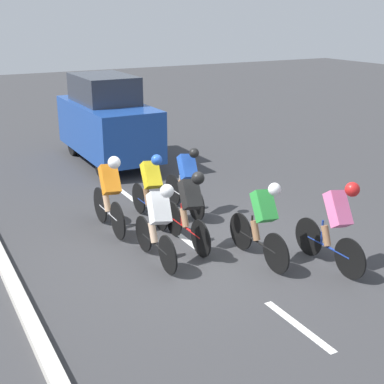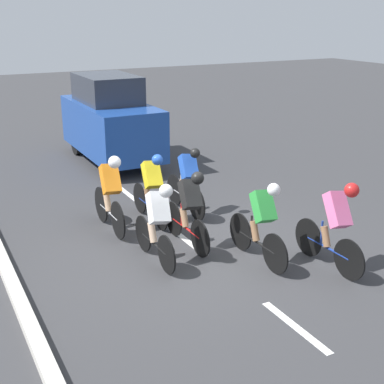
{
  "view_description": "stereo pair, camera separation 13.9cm",
  "coord_description": "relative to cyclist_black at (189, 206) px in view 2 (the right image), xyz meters",
  "views": [
    {
      "loc": [
        4.27,
        7.73,
        4.06
      ],
      "look_at": [
        -0.09,
        -0.3,
        0.95
      ],
      "focal_mm": 50.0,
      "sensor_mm": 36.0,
      "label": 1
    },
    {
      "loc": [
        4.15,
        7.79,
        4.06
      ],
      "look_at": [
        -0.09,
        -0.3,
        0.95
      ],
      "focal_mm": 50.0,
      "sensor_mm": 36.0,
      "label": 2
    }
  ],
  "objects": [
    {
      "name": "ground_plane",
      "position": [
        -0.08,
        0.07,
        -0.78
      ],
      "size": [
        60.0,
        60.0,
        0.0
      ],
      "primitive_type": "plane",
      "color": "#38383A"
    },
    {
      "name": "lane_stripe_near",
      "position": [
        -0.08,
        2.97,
        -0.77
      ],
      "size": [
        0.12,
        1.4,
        0.01
      ],
      "primitive_type": "cube",
      "color": "white",
      "rests_on": "ground"
    },
    {
      "name": "lane_stripe_mid",
      "position": [
        -0.08,
        -0.23,
        -0.77
      ],
      "size": [
        0.12,
        1.4,
        0.01
      ],
      "primitive_type": "cube",
      "color": "white",
      "rests_on": "ground"
    },
    {
      "name": "lane_stripe_far",
      "position": [
        -0.08,
        -3.43,
        -0.77
      ],
      "size": [
        0.12,
        1.4,
        0.01
      ],
      "primitive_type": "cube",
      "color": "white",
      "rests_on": "ground"
    },
    {
      "name": "curb",
      "position": [
        3.12,
        -0.23,
        -0.71
      ],
      "size": [
        0.2,
        23.78,
        0.14
      ],
      "primitive_type": "cube",
      "color": "beige",
      "rests_on": "ground"
    },
    {
      "name": "cyclist_black",
      "position": [
        0.0,
        0.0,
        0.0
      ],
      "size": [
        0.38,
        1.71,
        1.47
      ],
      "color": "black",
      "rests_on": "ground"
    },
    {
      "name": "cyclist_green",
      "position": [
        -0.78,
        1.1,
        -0.01
      ],
      "size": [
        0.38,
        1.71,
        1.47
      ],
      "color": "black",
      "rests_on": "ground"
    },
    {
      "name": "cyclist_pink",
      "position": [
        -1.69,
        1.85,
        0.04
      ],
      "size": [
        0.4,
        1.67,
        1.54
      ],
      "color": "black",
      "rests_on": "ground"
    },
    {
      "name": "cyclist_blue",
      "position": [
        -0.75,
        -1.54,
        -0.03
      ],
      "size": [
        0.39,
        1.72,
        1.46
      ],
      "color": "black",
      "rests_on": "ground"
    },
    {
      "name": "cyclist_yellow",
      "position": [
        0.11,
        -1.42,
        -0.01
      ],
      "size": [
        0.37,
        1.69,
        1.46
      ],
      "color": "black",
      "rests_on": "ground"
    },
    {
      "name": "cyclist_white",
      "position": [
        0.77,
        0.33,
        -0.0
      ],
      "size": [
        0.4,
        1.62,
        1.46
      ],
      "color": "black",
      "rests_on": "ground"
    },
    {
      "name": "cyclist_orange",
      "position": [
        0.99,
        -1.35,
        0.04
      ],
      "size": [
        0.37,
        1.69,
        1.55
      ],
      "color": "black",
      "rests_on": "ground"
    },
    {
      "name": "support_car",
      "position": [
        -0.73,
        -6.15,
        0.41
      ],
      "size": [
        1.7,
        4.0,
        2.4
      ],
      "color": "black",
      "rests_on": "ground"
    }
  ]
}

